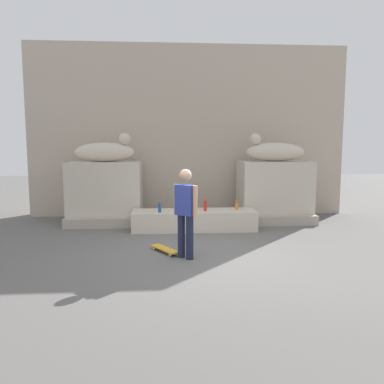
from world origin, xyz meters
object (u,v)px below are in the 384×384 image
(statue_reclining_left, at_px, (106,151))
(bottle_blue, at_px, (160,208))
(skater, at_px, (185,210))
(bottle_red, at_px, (205,206))
(statue_reclining_right, at_px, (274,151))
(skateboard, at_px, (165,249))
(bottle_orange, at_px, (236,206))

(statue_reclining_left, xyz_separation_m, bottle_blue, (1.45, -1.36, -1.33))
(skater, relative_size, bottle_red, 5.33)
(bottle_red, distance_m, bottle_blue, 1.12)
(statue_reclining_right, xyz_separation_m, skateboard, (-3.03, -3.11, -1.87))
(statue_reclining_right, relative_size, bottle_red, 5.29)
(skater, distance_m, bottle_blue, 2.25)
(statue_reclining_right, bearing_deg, skateboard, 53.15)
(statue_reclining_right, height_order, bottle_red, statue_reclining_right)
(statue_reclining_right, relative_size, skater, 0.99)
(skater, bearing_deg, bottle_blue, 145.41)
(skater, relative_size, bottle_blue, 5.94)
(skater, height_order, bottle_orange, skater)
(skater, relative_size, bottle_orange, 6.60)
(statue_reclining_left, height_order, skateboard, statue_reclining_left)
(statue_reclining_left, distance_m, statue_reclining_right, 4.60)
(skater, xyz_separation_m, bottle_orange, (1.41, 2.40, -0.33))
(statue_reclining_right, distance_m, skateboard, 4.73)
(skater, distance_m, bottle_red, 2.39)
(statue_reclining_right, bearing_deg, bottle_orange, 49.92)
(skater, relative_size, skateboard, 2.13)
(statue_reclining_right, distance_m, bottle_blue, 3.68)
(statue_reclining_right, height_order, bottle_orange, statue_reclining_right)
(skateboard, xyz_separation_m, bottle_red, (0.99, 1.88, 0.56))
(bottle_blue, bearing_deg, bottle_red, 6.50)
(statue_reclining_left, bearing_deg, skater, -59.64)
(statue_reclining_left, height_order, bottle_orange, statue_reclining_left)
(statue_reclining_right, distance_m, bottle_orange, 2.15)
(skateboard, relative_size, bottle_red, 2.51)
(bottle_red, height_order, bottle_blue, bottle_red)
(skater, xyz_separation_m, bottle_blue, (-0.51, 2.17, -0.32))
(bottle_blue, bearing_deg, statue_reclining_right, 23.43)
(statue_reclining_left, distance_m, skater, 4.16)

